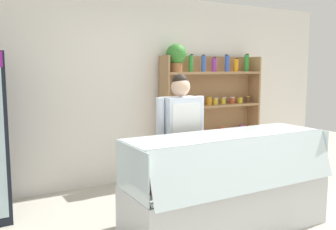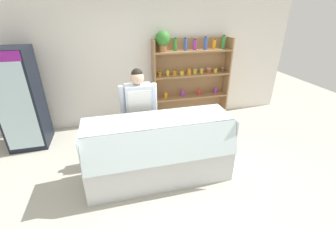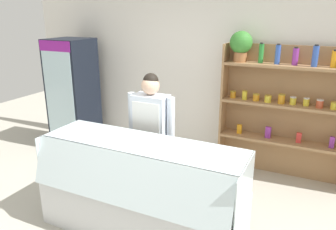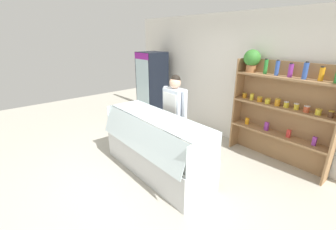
% 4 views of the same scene
% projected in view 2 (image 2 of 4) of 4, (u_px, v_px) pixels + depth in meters
% --- Properties ---
extents(ground_plane, '(12.00, 12.00, 0.00)m').
position_uv_depth(ground_plane, '(172.00, 180.00, 3.50)').
color(ground_plane, '#B7B2A3').
extents(back_wall, '(6.80, 0.10, 2.70)m').
position_uv_depth(back_wall, '(145.00, 62.00, 4.89)').
color(back_wall, white).
rests_on(back_wall, ground).
extents(drinks_fridge, '(0.65, 0.65, 1.84)m').
position_uv_depth(drinks_fridge, '(21.00, 100.00, 4.03)').
color(drinks_fridge, black).
rests_on(drinks_fridge, ground).
extents(shelving_unit, '(1.74, 0.30, 2.01)m').
position_uv_depth(shelving_unit, '(187.00, 71.00, 4.97)').
color(shelving_unit, '#9E754C').
rests_on(shelving_unit, ground).
extents(deli_display_case, '(2.14, 0.78, 1.01)m').
position_uv_depth(deli_display_case, '(159.00, 160.00, 3.43)').
color(deli_display_case, silver).
rests_on(deli_display_case, ground).
extents(shop_clerk, '(0.60, 0.25, 1.60)m').
position_uv_depth(shop_clerk, '(139.00, 109.00, 3.63)').
color(shop_clerk, '#4C4233').
rests_on(shop_clerk, ground).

